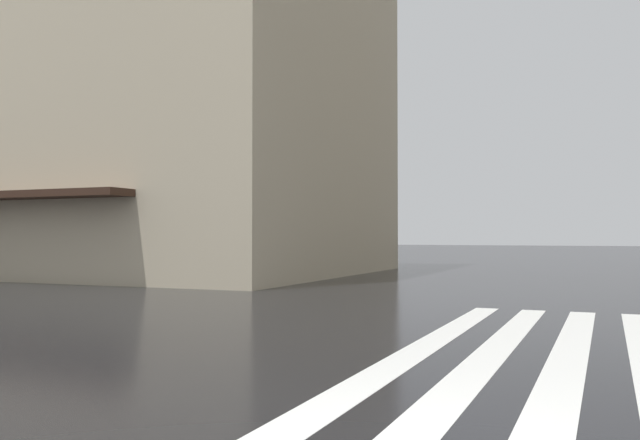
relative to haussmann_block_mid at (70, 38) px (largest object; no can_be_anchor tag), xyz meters
name	(u,v)px	position (x,y,z in m)	size (l,w,h in m)	color
zebra_crossing	(609,370)	(-16.00, -23.74, -11.17)	(13.00, 5.50, 0.01)	silver
haussmann_block_mid	(70,38)	(0.00, 0.00, 0.00)	(16.21, 28.23, 22.83)	beige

